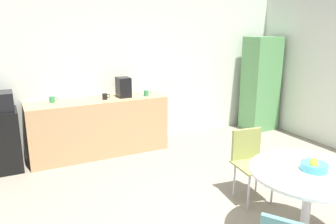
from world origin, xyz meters
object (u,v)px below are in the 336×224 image
at_px(fruit_bowl, 314,166).
at_px(coffee_maker, 123,87).
at_px(mini_fridge, 0,141).
at_px(mug_red, 105,96).
at_px(mug_green, 52,99).
at_px(locker_cabinet, 260,84).
at_px(chair_olive, 250,156).
at_px(round_table, 309,185).
at_px(mug_white, 146,93).

xyz_separation_m(fruit_bowl, coffee_maker, (-0.71, 3.13, 0.27)).
relative_size(mini_fridge, fruit_bowl, 3.66).
bearing_deg(mug_red, mini_fridge, 178.24).
bearing_deg(mug_green, fruit_bowl, -60.65).
height_order(locker_cabinet, chair_olive, locker_cabinet).
xyz_separation_m(mini_fridge, mug_red, (1.54, -0.05, 0.51)).
distance_m(fruit_bowl, mug_green, 3.70).
xyz_separation_m(mug_green, mug_red, (0.77, -0.14, 0.00)).
bearing_deg(chair_olive, mug_green, 130.03).
xyz_separation_m(locker_cabinet, coffee_maker, (-2.80, 0.10, 0.15)).
height_order(mini_fridge, coffee_maker, coffee_maker).
bearing_deg(round_table, mug_green, 118.93).
bearing_deg(chair_olive, locker_cabinet, 46.14).
height_order(round_table, chair_olive, chair_olive).
relative_size(fruit_bowl, mug_white, 1.86).
xyz_separation_m(mug_green, coffee_maker, (1.10, -0.09, 0.11)).
bearing_deg(coffee_maker, chair_olive, -69.65).
relative_size(chair_olive, mug_red, 6.43).
bearing_deg(mug_green, round_table, -61.07).
bearing_deg(coffee_maker, mug_green, 175.20).
distance_m(round_table, mug_red, 3.25).
height_order(fruit_bowl, coffee_maker, coffee_maker).
height_order(locker_cabinet, mug_red, locker_cabinet).
bearing_deg(mug_white, round_table, -83.93).
bearing_deg(mug_red, mug_green, 169.79).
bearing_deg(chair_olive, mug_white, 102.17).
relative_size(mug_white, coffee_maker, 0.40).
relative_size(mug_white, mug_red, 1.00).
bearing_deg(mug_green, coffee_maker, -4.80).
bearing_deg(fruit_bowl, mug_red, 108.60).
height_order(mug_white, mug_green, same).
distance_m(round_table, mug_green, 3.69).
distance_m(mug_green, mug_red, 0.79).
height_order(mug_green, coffee_maker, coffee_maker).
distance_m(locker_cabinet, mug_green, 3.90).
xyz_separation_m(chair_olive, mug_red, (-1.13, 2.13, 0.43)).
distance_m(locker_cabinet, mug_white, 2.44).
distance_m(mug_green, coffee_maker, 1.11).
xyz_separation_m(round_table, coffee_maker, (-0.68, 3.12, 0.45)).
bearing_deg(chair_olive, coffee_maker, 110.35).
xyz_separation_m(locker_cabinet, fruit_bowl, (-2.09, -3.03, -0.12)).
bearing_deg(mini_fridge, mug_white, -2.48).
relative_size(mug_green, mug_red, 1.00).
xyz_separation_m(locker_cabinet, mug_green, (-3.90, 0.19, 0.03)).
relative_size(mug_white, mug_green, 1.00).
bearing_deg(coffee_maker, mug_red, -171.69).
bearing_deg(mug_red, locker_cabinet, -0.97).
xyz_separation_m(mini_fridge, coffee_maker, (1.86, 0.00, 0.62)).
relative_size(chair_olive, fruit_bowl, 3.47).
height_order(fruit_bowl, mug_white, mug_white).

